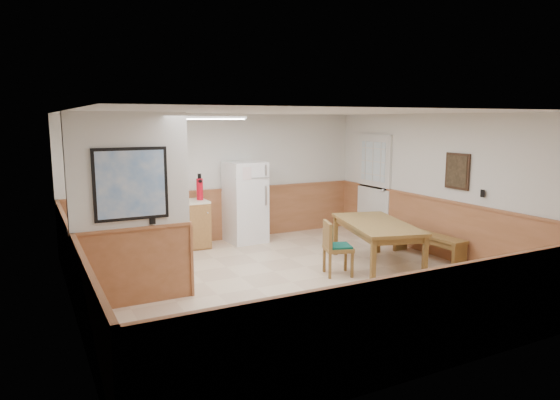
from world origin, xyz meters
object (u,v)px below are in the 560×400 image
refrigerator (245,202)px  soap_bottle (110,200)px  dining_chair (333,244)px  dining_bench (428,240)px  fire_extinguisher (200,188)px  dining_table (377,228)px

refrigerator → soap_bottle: 2.54m
refrigerator → dining_chair: refrigerator is taller
dining_chair → refrigerator: bearing=115.6°
refrigerator → dining_bench: bearing=-51.6°
refrigerator → fire_extinguisher: 0.97m
dining_bench → fire_extinguisher: 4.24m
dining_table → dining_chair: dining_chair is taller
fire_extinguisher → refrigerator: bearing=-3.4°
refrigerator → dining_table: size_ratio=0.77×
refrigerator → dining_chair: (0.34, -2.62, -0.30)m
fire_extinguisher → dining_bench: bearing=-41.0°
dining_bench → soap_bottle: 5.57m
fire_extinguisher → dining_table: bearing=-53.0°
dining_bench → fire_extinguisher: size_ratio=2.95×
refrigerator → dining_chair: bearing=-85.7°
dining_table → soap_bottle: bearing=160.1°
dining_bench → soap_bottle: size_ratio=6.73×
fire_extinguisher → soap_bottle: bearing=177.3°
refrigerator → fire_extinguisher: (-0.91, 0.03, 0.32)m
dining_table → dining_bench: (1.12, -0.01, -0.32)m
dining_table → fire_extinguisher: bearing=144.4°
dining_bench → fire_extinguisher: bearing=138.1°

